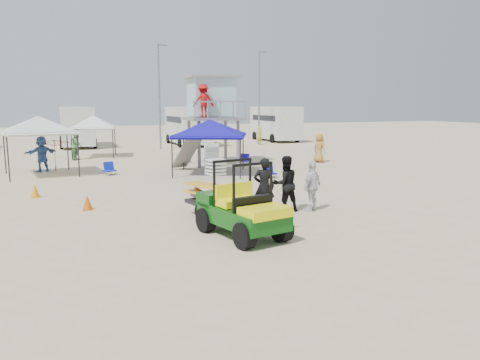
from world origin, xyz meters
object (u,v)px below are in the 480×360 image
object	(u,v)px
utility_cart	(242,203)
man_left	(264,187)
surf_trailer	(215,191)
canopy_blue	(210,122)
lifeguard_tower	(210,100)

from	to	relation	value
utility_cart	man_left	size ratio (longest dim) A/B	1.55
surf_trailer	man_left	xyz separation A→B (m)	(1.51, -0.30, 0.10)
utility_cart	canopy_blue	bearing A→B (deg)	76.93
surf_trailer	lifeguard_tower	xyz separation A→B (m)	(3.76, 12.44, 2.86)
surf_trailer	canopy_blue	xyz separation A→B (m)	(2.59, 8.86, 1.76)
man_left	lifeguard_tower	world-z (taller)	lifeguard_tower
man_left	canopy_blue	size ratio (longest dim) A/B	0.41
surf_trailer	man_left	size ratio (longest dim) A/B	1.30
man_left	canopy_blue	world-z (taller)	canopy_blue
man_left	utility_cart	bearing A→B (deg)	72.50
lifeguard_tower	canopy_blue	xyz separation A→B (m)	(-1.17, -3.58, -1.10)
utility_cart	lifeguard_tower	bearing A→B (deg)	75.69
canopy_blue	lifeguard_tower	bearing A→B (deg)	71.91
man_left	canopy_blue	bearing A→B (deg)	-77.43
utility_cart	surf_trailer	world-z (taller)	surf_trailer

